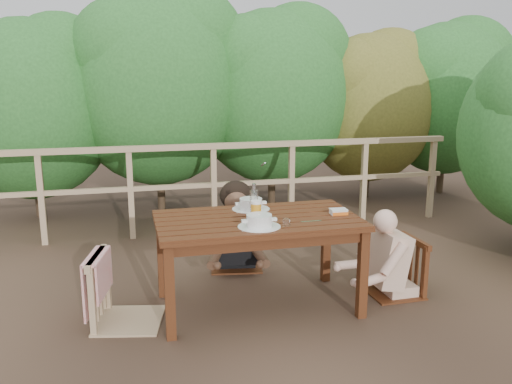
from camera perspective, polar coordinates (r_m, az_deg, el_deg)
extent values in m
plane|color=#4C3627|center=(4.30, 0.16, -11.93)|extent=(60.00, 60.00, 0.00)
cube|color=#3D1D0D|center=(4.16, 0.17, -7.56)|extent=(1.51, 0.85, 0.70)
cube|color=tan|center=(3.98, -13.55, -6.83)|extent=(0.57, 0.57, 0.97)
cube|color=#3D1D0D|center=(4.96, -2.16, -2.79)|extent=(0.53, 0.53, 0.93)
cube|color=#3D1D0D|center=(4.52, 14.44, -5.23)|extent=(0.44, 0.44, 0.86)
cube|color=tan|center=(6.00, -4.47, 0.35)|extent=(5.60, 0.10, 1.01)
cylinder|color=white|center=(3.81, 0.33, -3.15)|extent=(0.30, 0.30, 0.10)
cylinder|color=white|center=(4.29, -0.54, -1.33)|extent=(0.30, 0.30, 0.10)
cylinder|color=gold|center=(3.99, 0.01, -2.02)|extent=(0.08, 0.08, 0.16)
cylinder|color=silver|center=(4.08, -0.21, -0.92)|extent=(0.06, 0.06, 0.26)
cylinder|color=silver|center=(3.85, 3.23, -3.30)|extent=(0.06, 0.06, 0.07)
cube|color=silver|center=(4.19, 8.69, -2.15)|extent=(0.13, 0.10, 0.06)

